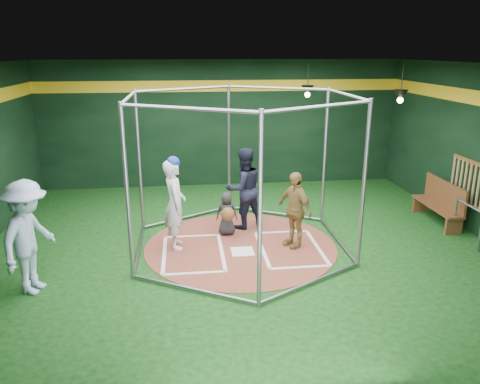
{
  "coord_description": "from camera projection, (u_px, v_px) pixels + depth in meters",
  "views": [
    {
      "loc": [
        -1.04,
        -8.53,
        3.77
      ],
      "look_at": [
        0.0,
        0.1,
        1.1
      ],
      "focal_mm": 35.0,
      "sensor_mm": 36.0,
      "label": 1
    }
  ],
  "objects": [
    {
      "name": "clay_disc",
      "position": [
        241.0,
        246.0,
        9.32
      ],
      "size": [
        3.8,
        3.8,
        0.01
      ],
      "primitive_type": "cylinder",
      "color": "brown",
      "rests_on": "ground"
    },
    {
      "name": "visitor_leopard",
      "position": [
        294.0,
        209.0,
        9.12
      ],
      "size": [
        0.75,
        0.95,
        1.51
      ],
      "primitive_type": "imported",
      "rotation": [
        0.0,
        0.0,
        -1.06
      ],
      "color": "tan",
      "rests_on": "clay_disc"
    },
    {
      "name": "steel_railing",
      "position": [
        468.0,
        218.0,
        9.35
      ],
      "size": [
        0.05,
        0.94,
        0.81
      ],
      "color": "gray",
      "rests_on": "ground"
    },
    {
      "name": "pendant_lamp_far",
      "position": [
        401.0,
        95.0,
        10.88
      ],
      "size": [
        0.34,
        0.34,
        0.9
      ],
      "color": "black",
      "rests_on": "room_shell"
    },
    {
      "name": "batter_box_left",
      "position": [
        193.0,
        253.0,
        8.97
      ],
      "size": [
        1.17,
        1.77,
        0.01
      ],
      "color": "white",
      "rests_on": "clay_disc"
    },
    {
      "name": "bat_rack",
      "position": [
        468.0,
        182.0,
        9.96
      ],
      "size": [
        0.07,
        1.25,
        0.98
      ],
      "color": "brown",
      "rests_on": "room_shell"
    },
    {
      "name": "umpire",
      "position": [
        244.0,
        188.0,
        10.06
      ],
      "size": [
        1.04,
        0.93,
        1.76
      ],
      "primitive_type": "imported",
      "rotation": [
        0.0,
        0.0,
        3.5
      ],
      "color": "black",
      "rests_on": "clay_disc"
    },
    {
      "name": "room_shell",
      "position": [
        241.0,
        160.0,
        8.82
      ],
      "size": [
        10.1,
        9.1,
        3.53
      ],
      "color": "#0B330B",
      "rests_on": "ground"
    },
    {
      "name": "bystander_blue",
      "position": [
        29.0,
        237.0,
        7.35
      ],
      "size": [
        1.0,
        1.35,
        1.86
      ],
      "primitive_type": "imported",
      "rotation": [
        0.0,
        0.0,
        1.29
      ],
      "color": "#A9C3DF",
      "rests_on": "ground"
    },
    {
      "name": "catcher_figure",
      "position": [
        227.0,
        214.0,
        9.73
      ],
      "size": [
        0.49,
        0.57,
        0.92
      ],
      "color": "black",
      "rests_on": "clay_disc"
    },
    {
      "name": "pendant_lamp_near",
      "position": [
        308.0,
        90.0,
        12.19
      ],
      "size": [
        0.34,
        0.34,
        0.9
      ],
      "color": "black",
      "rests_on": "room_shell"
    },
    {
      "name": "batting_cage",
      "position": [
        241.0,
        173.0,
        8.89
      ],
      "size": [
        4.05,
        4.67,
        3.0
      ],
      "color": "gray",
      "rests_on": "ground"
    },
    {
      "name": "batter_figure",
      "position": [
        175.0,
        203.0,
        9.01
      ],
      "size": [
        0.48,
        0.68,
        1.84
      ],
      "color": "silver",
      "rests_on": "clay_disc"
    },
    {
      "name": "home_plate",
      "position": [
        242.0,
        251.0,
        9.03
      ],
      "size": [
        0.43,
        0.43,
        0.01
      ],
      "primitive_type": "cube",
      "color": "white",
      "rests_on": "clay_disc"
    },
    {
      "name": "dugout_bench",
      "position": [
        441.0,
        202.0,
        10.48
      ],
      "size": [
        0.38,
        1.64,
        0.96
      ],
      "color": "brown",
      "rests_on": "ground"
    },
    {
      "name": "batter_box_right",
      "position": [
        290.0,
        248.0,
        9.19
      ],
      "size": [
        1.17,
        1.77,
        0.01
      ],
      "color": "white",
      "rests_on": "clay_disc"
    }
  ]
}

